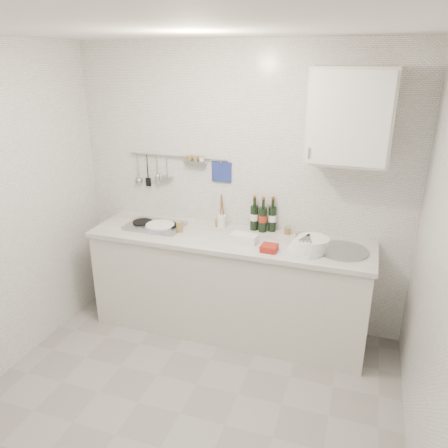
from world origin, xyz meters
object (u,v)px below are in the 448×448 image
object	(u,v)px
wine_bottles	(263,214)
utensil_crock	(222,219)
plate_stack_hob	(159,227)
plate_stack_sink	(309,245)
wall_cabinet	(350,117)

from	to	relation	value
wine_bottles	utensil_crock	world-z (taller)	utensil_crock
plate_stack_hob	plate_stack_sink	bearing A→B (deg)	-2.22
wall_cabinet	wine_bottles	distance (m)	1.10
wall_cabinet	utensil_crock	distance (m)	1.41
plate_stack_sink	plate_stack_hob	bearing A→B (deg)	177.78
wine_bottles	utensil_crock	distance (m)	0.38
wine_bottles	wall_cabinet	bearing A→B (deg)	-9.99
wine_bottles	plate_stack_sink	bearing A→B (deg)	-35.16
plate_stack_sink	utensil_crock	size ratio (longest dim) A/B	1.03
plate_stack_hob	utensil_crock	xyz separation A→B (m)	(0.51, 0.23, 0.05)
plate_stack_hob	wine_bottles	distance (m)	0.93
wine_bottles	plate_stack_hob	bearing A→B (deg)	-163.13
wall_cabinet	utensil_crock	size ratio (longest dim) A/B	2.23
plate_stack_hob	wine_bottles	world-z (taller)	wine_bottles
plate_stack_hob	utensil_crock	bearing A→B (deg)	24.49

